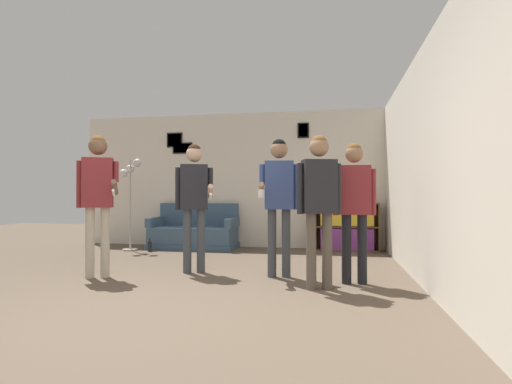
{
  "coord_description": "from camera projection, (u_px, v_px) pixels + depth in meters",
  "views": [
    {
      "loc": [
        1.52,
        -3.15,
        1.02
      ],
      "look_at": [
        0.46,
        2.35,
        1.08
      ],
      "focal_mm": 28.0,
      "sensor_mm": 36.0,
      "label": 1
    }
  ],
  "objects": [
    {
      "name": "wall_right",
      "position": [
        411.0,
        171.0,
        5.22
      ],
      "size": [
        0.06,
        7.1,
        2.7
      ],
      "color": "silver",
      "rests_on": "ground_plane"
    },
    {
      "name": "wall_back",
      "position": [
        256.0,
        180.0,
        8.03
      ],
      "size": [
        7.39,
        0.08,
        2.7
      ],
      "color": "silver",
      "rests_on": "ground_plane"
    },
    {
      "name": "person_spectator_far_right",
      "position": [
        354.0,
        198.0,
        4.66
      ],
      "size": [
        0.5,
        0.23,
        1.64
      ],
      "color": "black",
      "rests_on": "ground_plane"
    },
    {
      "name": "bottle_on_floor",
      "position": [
        150.0,
        246.0,
        7.35
      ],
      "size": [
        0.07,
        0.07,
        0.25
      ],
      "color": "black",
      "rests_on": "ground_plane"
    },
    {
      "name": "ground_plane",
      "position": [
        150.0,
        317.0,
        3.37
      ],
      "size": [
        20.0,
        20.0,
        0.0
      ],
      "primitive_type": "plane",
      "color": "brown"
    },
    {
      "name": "person_spectator_near_bookshelf",
      "position": [
        319.0,
        194.0,
        4.38
      ],
      "size": [
        0.48,
        0.3,
        1.69
      ],
      "color": "brown",
      "rests_on": "ground_plane"
    },
    {
      "name": "person_player_foreground_left",
      "position": [
        98.0,
        189.0,
        5.01
      ],
      "size": [
        0.59,
        0.41,
        1.79
      ],
      "color": "#B7AD99",
      "rests_on": "ground_plane"
    },
    {
      "name": "bookshelf",
      "position": [
        347.0,
        227.0,
        7.47
      ],
      "size": [
        1.17,
        0.3,
        0.89
      ],
      "color": "brown",
      "rests_on": "ground_plane"
    },
    {
      "name": "couch",
      "position": [
        194.0,
        233.0,
        7.82
      ],
      "size": [
        1.68,
        0.8,
        0.88
      ],
      "color": "#3D5670",
      "rests_on": "ground_plane"
    },
    {
      "name": "floor_lamp",
      "position": [
        130.0,
        184.0,
        7.51
      ],
      "size": [
        0.37,
        0.4,
        1.73
      ],
      "color": "#ADA89E",
      "rests_on": "ground_plane"
    },
    {
      "name": "drinking_cup",
      "position": [
        340.0,
        200.0,
        7.49
      ],
      "size": [
        0.08,
        0.08,
        0.1
      ],
      "color": "yellow",
      "rests_on": "bookshelf"
    },
    {
      "name": "person_player_foreground_center",
      "position": [
        194.0,
        193.0,
        5.33
      ],
      "size": [
        0.57,
        0.42,
        1.72
      ],
      "color": "#3D4247",
      "rests_on": "ground_plane"
    },
    {
      "name": "person_watcher_holding_cup",
      "position": [
        279.0,
        191.0,
        5.04
      ],
      "size": [
        0.5,
        0.48,
        1.75
      ],
      "color": "#3D4247",
      "rests_on": "ground_plane"
    }
  ]
}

